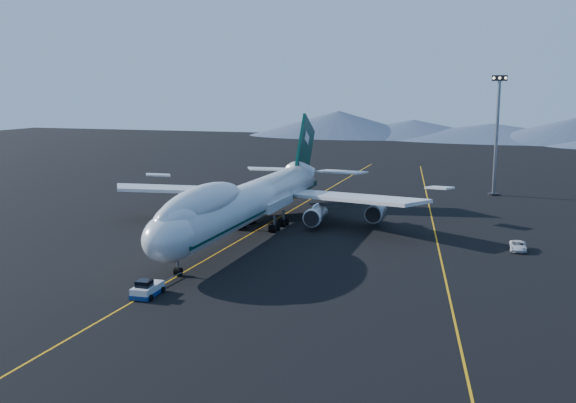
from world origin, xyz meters
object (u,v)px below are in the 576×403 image
(boeing_747, at_px, (251,200))
(service_van, at_px, (518,246))
(floodlight_mast, at_px, (497,135))
(pushback_tug, at_px, (148,290))

(boeing_747, relative_size, service_van, 13.97)
(boeing_747, xyz_separation_m, service_van, (43.16, 1.74, -5.09))
(boeing_747, height_order, floodlight_mast, floodlight_mast)
(pushback_tug, relative_size, floodlight_mast, 0.18)
(pushback_tug, relative_size, service_van, 0.95)
(service_van, relative_size, floodlight_mast, 0.19)
(service_van, bearing_deg, pushback_tug, -140.17)
(pushback_tug, height_order, floodlight_mast, floodlight_mast)
(boeing_747, xyz_separation_m, floodlight_mast, (39.07, 55.74, 8.16))
(service_van, bearing_deg, floodlight_mast, 93.24)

